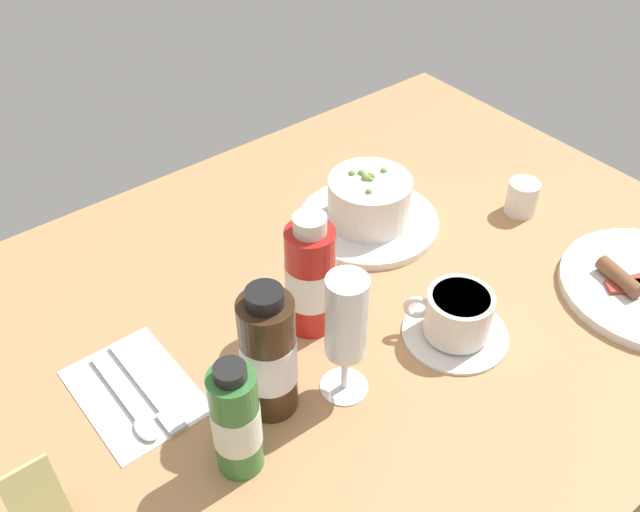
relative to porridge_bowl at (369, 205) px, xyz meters
The scene contains 10 objects.
ground_plane 16.99cm from the porridge_bowl, 42.35° to the left, with size 110.00×84.00×3.00cm, color #B27F51.
porridge_bowl is the anchor object (origin of this frame).
cutlery_setting 43.96cm from the porridge_bowl, ahead, with size 12.34×17.27×0.90cm.
coffee_cup 25.11cm from the porridge_bowl, 75.00° to the left, with size 13.70×13.70×6.90cm.
creamer_jug 24.18cm from the porridge_bowl, 149.50° to the left, with size 5.84×4.84×5.93cm.
wine_glass 32.70cm from the porridge_bowl, 43.50° to the left, with size 5.82×5.82×17.53cm.
sauce_bottle_green 44.87cm from the porridge_bowl, 30.64° to the left, with size 5.20×5.20×15.59cm.
sauce_bottle_red 22.85cm from the porridge_bowl, 29.63° to the left, with size 6.43×6.43×17.38cm.
sauce_bottle_brown 36.48cm from the porridge_bowl, 30.42° to the left, with size 6.41×6.41×17.98cm.
menu_card 60.46cm from the porridge_bowl, 16.20° to the left, with size 4.96×6.45×10.37cm.
Camera 1 is at (47.51, 52.20, 67.98)cm, focal length 40.15 mm.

